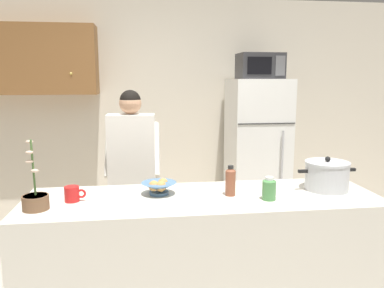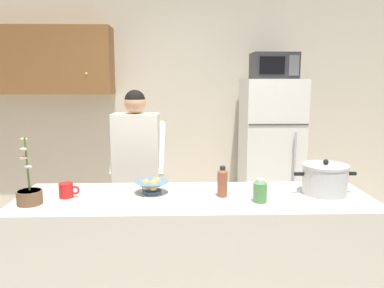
{
  "view_description": "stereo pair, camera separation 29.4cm",
  "coord_description": "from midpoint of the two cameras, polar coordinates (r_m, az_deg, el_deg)",
  "views": [
    {
      "loc": [
        -0.38,
        -2.32,
        1.67
      ],
      "look_at": [
        0.0,
        0.55,
        1.17
      ],
      "focal_mm": 35.44,
      "sensor_mm": 36.0,
      "label": 1
    },
    {
      "loc": [
        -0.09,
        -2.35,
        1.67
      ],
      "look_at": [
        0.0,
        0.55,
        1.17
      ],
      "focal_mm": 35.44,
      "sensor_mm": 36.0,
      "label": 2
    }
  ],
  "objects": [
    {
      "name": "kitchen_island",
      "position": [
        2.64,
        3.71,
        -17.52
      ],
      "size": [
        2.28,
        0.68,
        0.92
      ],
      "primitive_type": "cube",
      "color": "silver",
      "rests_on": "ground"
    },
    {
      "name": "refrigerator",
      "position": [
        4.42,
        13.56,
        -1.39
      ],
      "size": [
        0.64,
        0.68,
        1.67
      ],
      "color": "white",
      "rests_on": "ground"
    },
    {
      "name": "back_wall_unit",
      "position": [
        4.6,
        -2.14,
        6.36
      ],
      "size": [
        6.0,
        0.48,
        2.6
      ],
      "color": "beige",
      "rests_on": "ground"
    },
    {
      "name": "person_near_pot",
      "position": [
        3.33,
        -5.86,
        -2.28
      ],
      "size": [
        0.49,
        0.42,
        1.58
      ],
      "color": "#726656",
      "rests_on": "ground"
    },
    {
      "name": "potted_orchid",
      "position": [
        2.44,
        -20.17,
        -7.15
      ],
      "size": [
        0.15,
        0.15,
        0.41
      ],
      "color": "brown",
      "rests_on": "kitchen_island"
    },
    {
      "name": "microwave",
      "position": [
        4.32,
        14.17,
        11.33
      ],
      "size": [
        0.48,
        0.37,
        0.28
      ],
      "color": "#2D2D30",
      "rests_on": "refrigerator"
    },
    {
      "name": "coffee_mug",
      "position": [
        2.51,
        -15.2,
        -6.78
      ],
      "size": [
        0.13,
        0.09,
        0.1
      ],
      "color": "red",
      "rests_on": "kitchen_island"
    },
    {
      "name": "bread_bowl",
      "position": [
        2.51,
        -2.73,
        -6.37
      ],
      "size": [
        0.23,
        0.23,
        0.1
      ],
      "color": "#4C7299",
      "rests_on": "kitchen_island"
    },
    {
      "name": "cooking_pot",
      "position": [
        2.69,
        22.37,
        -4.94
      ],
      "size": [
        0.41,
        0.3,
        0.23
      ],
      "color": "silver",
      "rests_on": "kitchen_island"
    },
    {
      "name": "bottle_near_edge",
      "position": [
        2.4,
        13.71,
        -6.88
      ],
      "size": [
        0.09,
        0.09,
        0.15
      ],
      "color": "#4C8C4C",
      "rests_on": "kitchen_island"
    },
    {
      "name": "bottle_mid_counter",
      "position": [
        2.46,
        8.05,
        -5.71
      ],
      "size": [
        0.07,
        0.07,
        0.2
      ],
      "color": "brown",
      "rests_on": "kitchen_island"
    }
  ]
}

